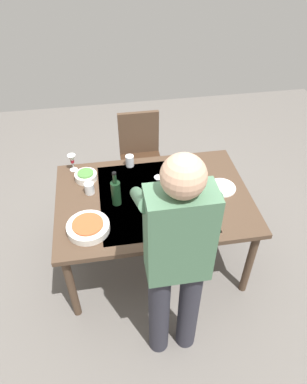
{
  "coord_description": "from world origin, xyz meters",
  "views": [
    {
      "loc": [
        0.33,
        2.01,
        2.59
      ],
      "look_at": [
        0.0,
        0.0,
        0.79
      ],
      "focal_mm": 33.23,
      "sensor_mm": 36.0,
      "label": 1
    }
  ],
  "objects_px": {
    "water_cup_far_left": "(130,161)",
    "serving_bowl_pasta": "(88,227)",
    "water_cup_near_left": "(207,215)",
    "wine_glass_left": "(72,160)",
    "person_server": "(177,258)",
    "water_cup_near_right": "(89,188)",
    "wine_bottle": "(116,192)",
    "side_bowl_salad": "(86,176)",
    "dinner_plate_near": "(221,188)",
    "dining_table": "(154,203)",
    "wine_glass_right": "(159,182)",
    "chair_near": "(140,152)"
  },
  "relations": [
    {
      "from": "water_cup_near_left",
      "to": "water_cup_far_left",
      "type": "height_order",
      "value": "same"
    },
    {
      "from": "wine_bottle",
      "to": "water_cup_far_left",
      "type": "height_order",
      "value": "wine_bottle"
    },
    {
      "from": "water_cup_far_left",
      "to": "water_cup_near_left",
      "type": "bearing_deg",
      "value": 122.53
    },
    {
      "from": "wine_bottle",
      "to": "wine_glass_left",
      "type": "xyz_separation_m",
      "value": [
        0.32,
        -0.47,
        -0.01
      ]
    },
    {
      "from": "chair_near",
      "to": "wine_bottle",
      "type": "xyz_separation_m",
      "value": [
        0.3,
        0.93,
        0.32
      ]
    },
    {
      "from": "serving_bowl_pasta",
      "to": "water_cup_far_left",
      "type": "bearing_deg",
      "value": -117.86
    },
    {
      "from": "person_server",
      "to": "water_cup_near_right",
      "type": "xyz_separation_m",
      "value": [
        0.49,
        -0.91,
        -0.18
      ]
    },
    {
      "from": "water_cup_near_left",
      "to": "water_cup_near_right",
      "type": "distance_m",
      "value": 0.93
    },
    {
      "from": "water_cup_near_right",
      "to": "dinner_plate_near",
      "type": "height_order",
      "value": "water_cup_near_right"
    },
    {
      "from": "dining_table",
      "to": "water_cup_far_left",
      "type": "xyz_separation_m",
      "value": [
        0.14,
        -0.43,
        0.12
      ]
    },
    {
      "from": "wine_glass_right",
      "to": "water_cup_near_left",
      "type": "xyz_separation_m",
      "value": [
        -0.29,
        0.36,
        -0.06
      ]
    },
    {
      "from": "wine_glass_left",
      "to": "water_cup_far_left",
      "type": "bearing_deg",
      "value": 178.1
    },
    {
      "from": "wine_glass_left",
      "to": "dinner_plate_near",
      "type": "bearing_deg",
      "value": 159.53
    },
    {
      "from": "wine_glass_right",
      "to": "water_cup_near_left",
      "type": "bearing_deg",
      "value": 128.95
    },
    {
      "from": "wine_glass_right",
      "to": "dinner_plate_near",
      "type": "relative_size",
      "value": 0.66
    },
    {
      "from": "chair_near",
      "to": "wine_bottle",
      "type": "height_order",
      "value": "wine_bottle"
    },
    {
      "from": "side_bowl_salad",
      "to": "dinner_plate_near",
      "type": "xyz_separation_m",
      "value": [
        -1.06,
        0.29,
        -0.03
      ]
    },
    {
      "from": "dining_table",
      "to": "water_cup_near_left",
      "type": "relative_size",
      "value": 15.39
    },
    {
      "from": "person_server",
      "to": "water_cup_near_right",
      "type": "bearing_deg",
      "value": -61.77
    },
    {
      "from": "water_cup_near_left",
      "to": "wine_glass_left",
      "type": "bearing_deg",
      "value": -38.52
    },
    {
      "from": "person_server",
      "to": "water_cup_near_left",
      "type": "relative_size",
      "value": 17.29
    },
    {
      "from": "side_bowl_salad",
      "to": "dining_table",
      "type": "bearing_deg",
      "value": 149.22
    },
    {
      "from": "dining_table",
      "to": "chair_near",
      "type": "relative_size",
      "value": 1.65
    },
    {
      "from": "water_cup_near_right",
      "to": "water_cup_far_left",
      "type": "xyz_separation_m",
      "value": [
        -0.35,
        -0.3,
        0.0
      ]
    },
    {
      "from": "wine_glass_left",
      "to": "side_bowl_salad",
      "type": "distance_m",
      "value": 0.19
    },
    {
      "from": "dining_table",
      "to": "water_cup_near_right",
      "type": "height_order",
      "value": "water_cup_near_right"
    },
    {
      "from": "wine_bottle",
      "to": "water_cup_far_left",
      "type": "bearing_deg",
      "value": -108.41
    },
    {
      "from": "person_server",
      "to": "wine_bottle",
      "type": "relative_size",
      "value": 5.71
    },
    {
      "from": "dining_table",
      "to": "water_cup_near_left",
      "type": "height_order",
      "value": "water_cup_near_left"
    },
    {
      "from": "chair_near",
      "to": "water_cup_near_right",
      "type": "distance_m",
      "value": 0.96
    },
    {
      "from": "water_cup_near_left",
      "to": "person_server",
      "type": "bearing_deg",
      "value": 55.3
    },
    {
      "from": "wine_glass_right",
      "to": "wine_bottle",
      "type": "bearing_deg",
      "value": 12.4
    },
    {
      "from": "water_cup_near_right",
      "to": "wine_glass_left",
      "type": "bearing_deg",
      "value": -68.17
    },
    {
      "from": "serving_bowl_pasta",
      "to": "wine_glass_left",
      "type": "bearing_deg",
      "value": -81.6
    },
    {
      "from": "wine_glass_left",
      "to": "wine_glass_right",
      "type": "distance_m",
      "value": 0.77
    },
    {
      "from": "wine_glass_left",
      "to": "serving_bowl_pasta",
      "type": "relative_size",
      "value": 0.5
    },
    {
      "from": "water_cup_far_left",
      "to": "dinner_plate_near",
      "type": "relative_size",
      "value": 0.42
    },
    {
      "from": "person_server",
      "to": "water_cup_near_left",
      "type": "height_order",
      "value": "person_server"
    },
    {
      "from": "water_cup_near_right",
      "to": "serving_bowl_pasta",
      "type": "relative_size",
      "value": 0.31
    },
    {
      "from": "serving_bowl_pasta",
      "to": "dinner_plate_near",
      "type": "xyz_separation_m",
      "value": [
        -1.05,
        -0.28,
        -0.03
      ]
    },
    {
      "from": "wine_bottle",
      "to": "serving_bowl_pasta",
      "type": "distance_m",
      "value": 0.34
    },
    {
      "from": "wine_bottle",
      "to": "side_bowl_salad",
      "type": "relative_size",
      "value": 1.64
    },
    {
      "from": "side_bowl_salad",
      "to": "dinner_plate_near",
      "type": "height_order",
      "value": "side_bowl_salad"
    },
    {
      "from": "serving_bowl_pasta",
      "to": "dinner_plate_near",
      "type": "bearing_deg",
      "value": -164.96
    },
    {
      "from": "water_cup_far_left",
      "to": "serving_bowl_pasta",
      "type": "distance_m",
      "value": 0.79
    },
    {
      "from": "water_cup_near_right",
      "to": "side_bowl_salad",
      "type": "relative_size",
      "value": 0.51
    },
    {
      "from": "wine_bottle",
      "to": "wine_glass_left",
      "type": "height_order",
      "value": "wine_bottle"
    },
    {
      "from": "water_cup_near_right",
      "to": "dining_table",
      "type": "bearing_deg",
      "value": 165.02
    },
    {
      "from": "wine_glass_right",
      "to": "serving_bowl_pasta",
      "type": "bearing_deg",
      "value": 30.04
    },
    {
      "from": "dining_table",
      "to": "water_cup_near_right",
      "type": "distance_m",
      "value": 0.51
    }
  ]
}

